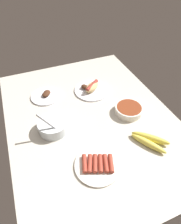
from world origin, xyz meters
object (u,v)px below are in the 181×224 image
object	(u,v)px
plate_hotdog_assembled	(92,89)
banana_bunch	(150,140)
plate_grilled_meat	(46,95)
bowl_coleslaw	(53,125)
plate_sausages	(98,165)
bowl_chili	(129,109)

from	to	relation	value
plate_hotdog_assembled	banana_bunch	xyz separation A→B (cm)	(49.47, 10.51, 0.02)
plate_grilled_meat	bowl_coleslaw	bearing A→B (deg)	-4.76
plate_hotdog_assembled	plate_sausages	bearing A→B (deg)	-19.44
bowl_coleslaw	plate_grilled_meat	world-z (taller)	bowl_coleslaw
plate_sausages	banana_bunch	world-z (taller)	banana_bunch
bowl_chili	plate_sausages	bearing A→B (deg)	-50.36
plate_hotdog_assembled	plate_grilled_meat	distance (cm)	29.23
banana_bunch	plate_grilled_meat	distance (cm)	67.36
banana_bunch	plate_grilled_meat	world-z (taller)	banana_bunch
plate_hotdog_assembled	banana_bunch	bearing A→B (deg)	11.99
plate_sausages	bowl_chili	bearing A→B (deg)	129.64
plate_hotdog_assembled	plate_grilled_meat	bearing A→B (deg)	-100.39
plate_sausages	bowl_chili	world-z (taller)	bowl_chili
plate_grilled_meat	plate_sausages	bearing A→B (deg)	10.41
plate_sausages	plate_grilled_meat	world-z (taller)	plate_grilled_meat
plate_sausages	banana_bunch	xyz separation A→B (cm)	(-2.28, 28.77, 0.75)
bowl_coleslaw	banana_bunch	bearing A→B (deg)	57.99
plate_hotdog_assembled	bowl_coleslaw	distance (cm)	39.00
plate_hotdog_assembled	banana_bunch	size ratio (longest dim) A/B	1.20
plate_hotdog_assembled	bowl_coleslaw	bearing A→B (deg)	-53.02
banana_bunch	plate_grilled_meat	bearing A→B (deg)	-144.36
banana_bunch	plate_sausages	bearing A→B (deg)	-85.46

